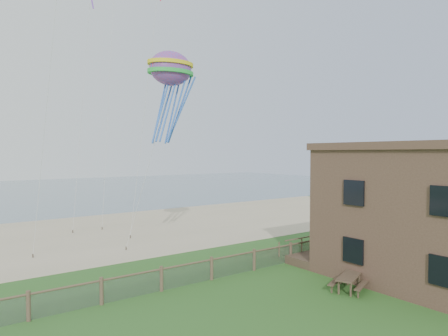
# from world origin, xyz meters

# --- Properties ---
(ground) EXTENTS (160.00, 160.00, 0.00)m
(ground) POSITION_xyz_m (0.00, 0.00, 0.00)
(ground) COLOR #2C5C1F
(ground) RESTS_ON ground
(sand_beach) EXTENTS (72.00, 20.00, 0.02)m
(sand_beach) POSITION_xyz_m (0.00, 22.00, 0.00)
(sand_beach) COLOR tan
(sand_beach) RESTS_ON ground
(ocean) EXTENTS (160.00, 68.00, 0.02)m
(ocean) POSITION_xyz_m (0.00, 66.00, 0.00)
(ocean) COLOR slate
(ocean) RESTS_ON ground
(chainlink_fence) EXTENTS (36.20, 0.20, 1.25)m
(chainlink_fence) POSITION_xyz_m (0.00, 6.00, 0.55)
(chainlink_fence) COLOR brown
(chainlink_fence) RESTS_ON ground
(motel_deck) EXTENTS (15.00, 2.00, 0.50)m
(motel_deck) POSITION_xyz_m (13.00, 5.00, 0.25)
(motel_deck) COLOR brown
(motel_deck) RESTS_ON ground
(picnic_table) EXTENTS (2.50, 2.22, 0.87)m
(picnic_table) POSITION_xyz_m (4.59, 0.59, 0.44)
(picnic_table) COLOR brown
(picnic_table) RESTS_ON ground
(octopus_kite) EXTENTS (3.69, 2.98, 6.68)m
(octopus_kite) POSITION_xyz_m (0.86, 12.05, 10.74)
(octopus_kite) COLOR #E42453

